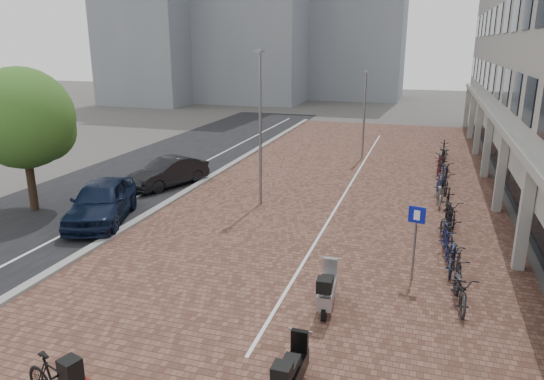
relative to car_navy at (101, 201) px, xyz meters
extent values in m
plane|color=#474442|center=(6.50, -3.92, -0.85)|extent=(140.00, 140.00, 0.00)
cube|color=brown|center=(8.50, 8.08, -0.84)|extent=(14.50, 42.00, 0.04)
cube|color=black|center=(-2.50, 8.08, -0.85)|extent=(8.00, 50.00, 0.03)
cube|color=gray|center=(1.40, 8.08, -0.78)|extent=(0.35, 42.00, 0.14)
cube|color=white|center=(-0.50, 8.08, -0.83)|extent=(0.12, 44.00, 0.00)
cube|color=white|center=(8.70, 8.08, -0.82)|extent=(0.10, 30.00, 0.00)
cube|color=black|center=(16.10, 12.08, 0.85)|extent=(0.15, 38.00, 3.20)
cube|color=#969691|center=(15.90, 12.08, 2.60)|extent=(1.60, 38.00, 0.30)
cube|color=#969691|center=(15.30, 0.08, 0.85)|extent=(0.35, 0.35, 3.40)
cube|color=#969691|center=(15.30, 6.08, 0.85)|extent=(0.35, 0.35, 3.40)
cube|color=#969691|center=(15.30, 12.08, 0.85)|extent=(0.35, 0.35, 3.40)
cube|color=#969691|center=(15.30, 18.08, 0.85)|extent=(0.35, 0.35, 3.40)
cube|color=#969691|center=(15.30, 24.08, 0.85)|extent=(0.35, 0.35, 3.40)
cube|color=#969691|center=(15.30, 30.08, 0.85)|extent=(0.35, 0.35, 3.40)
cube|color=gray|center=(-19.50, 38.08, 9.15)|extent=(10.00, 10.00, 20.00)
imported|color=black|center=(0.00, 0.00, 0.00)|extent=(3.56, 5.37, 1.70)
imported|color=black|center=(0.00, 5.46, -0.14)|extent=(2.93, 4.54, 1.41)
cube|color=black|center=(5.81, -9.59, 0.27)|extent=(0.44, 0.42, 0.53)
cube|color=maroon|center=(5.59, -9.59, -0.20)|extent=(0.43, 0.24, 0.41)
cylinder|color=slate|center=(12.12, -1.74, 0.23)|extent=(0.07, 0.07, 2.17)
cube|color=#0B1596|center=(12.12, -1.77, 1.27)|extent=(0.49, 0.15, 0.49)
cylinder|color=slate|center=(5.39, 3.96, 2.45)|extent=(0.12, 0.12, 6.60)
cylinder|color=slate|center=(8.48, 14.44, 1.80)|extent=(0.12, 0.12, 5.29)
cylinder|color=#382619|center=(-3.65, 0.31, 0.47)|extent=(0.34, 0.34, 2.65)
sphere|color=#335B1F|center=(-3.65, 0.31, 3.12)|extent=(4.16, 4.16, 4.16)
sphere|color=#335B1F|center=(-3.18, 0.88, 2.55)|extent=(2.65, 2.65, 2.65)
imported|color=black|center=(13.42, -2.92, -0.33)|extent=(0.86, 2.03, 1.04)
imported|color=black|center=(13.42, -1.77, -0.33)|extent=(0.50, 1.75, 1.05)
imported|color=#121A32|center=(13.32, -0.62, -0.33)|extent=(0.90, 2.04, 1.04)
imported|color=#141638|center=(13.13, 0.53, -0.33)|extent=(0.61, 1.78, 1.05)
imported|color=black|center=(13.17, 1.68, -0.33)|extent=(1.02, 2.06, 1.04)
imported|color=black|center=(13.25, 2.83, -0.33)|extent=(0.51, 1.75, 1.05)
imported|color=black|center=(13.38, 3.98, -0.33)|extent=(0.90, 2.04, 1.04)
imported|color=black|center=(13.28, 5.13, -0.33)|extent=(0.63, 1.78, 1.05)
imported|color=#5E5C56|center=(12.98, 6.28, -0.33)|extent=(0.72, 1.98, 1.04)
imported|color=#151C3B|center=(12.94, 7.43, -0.33)|extent=(0.66, 1.79, 1.05)
imported|color=black|center=(13.22, 8.58, -0.33)|extent=(0.87, 2.03, 1.04)
imported|color=#16233D|center=(13.14, 9.73, -0.33)|extent=(0.54, 1.76, 1.05)
imported|color=black|center=(13.35, 10.88, -0.33)|extent=(0.88, 2.03, 1.04)
imported|color=#50151D|center=(12.99, 12.03, -0.33)|extent=(0.70, 1.79, 1.05)
imported|color=black|center=(13.07, 13.18, -0.33)|extent=(0.78, 2.00, 1.04)
imported|color=black|center=(13.24, 14.33, -0.33)|extent=(0.60, 1.77, 1.05)
imported|color=#5B5953|center=(13.29, 15.48, -0.33)|extent=(1.08, 2.07, 1.04)
imported|color=black|center=(13.29, 16.63, -0.33)|extent=(0.55, 1.76, 1.05)
camera|label=1|loc=(12.20, -16.15, 6.05)|focal=33.06mm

